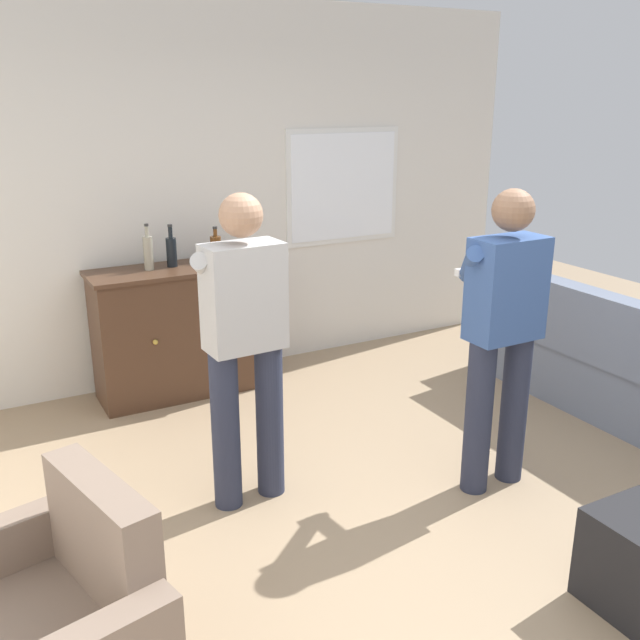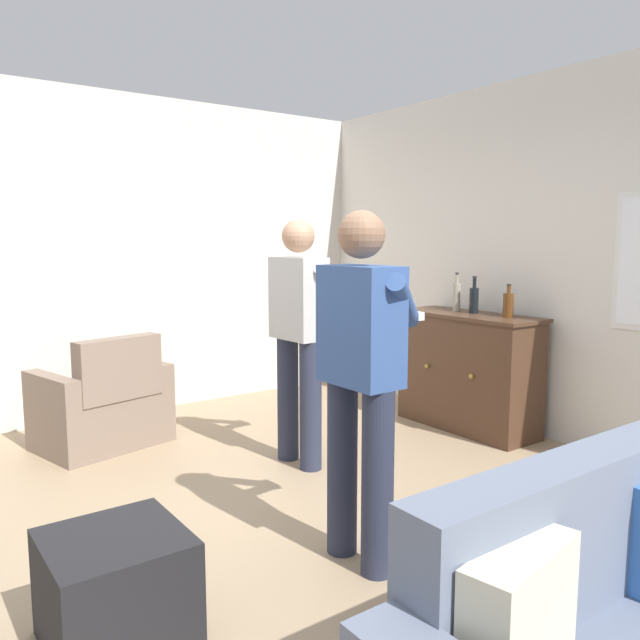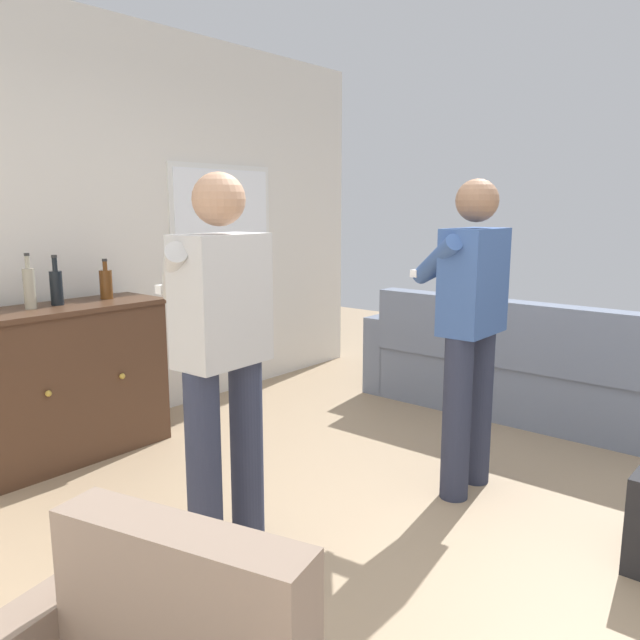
{
  "view_description": "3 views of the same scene",
  "coord_description": "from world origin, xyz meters",
  "px_view_note": "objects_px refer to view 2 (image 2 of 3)",
  "views": [
    {
      "loc": [
        -1.94,
        -2.51,
        2.15
      ],
      "look_at": [
        -0.24,
        0.63,
        0.99
      ],
      "focal_mm": 40.0,
      "sensor_mm": 36.0,
      "label": 1
    },
    {
      "loc": [
        2.83,
        -1.62,
        1.55
      ],
      "look_at": [
        -0.14,
        0.53,
        1.07
      ],
      "focal_mm": 35.0,
      "sensor_mm": 36.0,
      "label": 2
    },
    {
      "loc": [
        -2.35,
        -1.26,
        1.54
      ],
      "look_at": [
        -0.13,
        0.6,
        1.01
      ],
      "focal_mm": 35.0,
      "sensor_mm": 36.0,
      "label": 3
    }
  ],
  "objects_px": {
    "bottle_wine_green": "(457,296)",
    "ottoman": "(116,590)",
    "bottle_liquor_amber": "(474,299)",
    "person_standing_left": "(300,330)",
    "armchair": "(104,409)",
    "sideboard_cabinet": "(468,371)",
    "bottle_spirits_clear": "(508,304)",
    "person_standing_right": "(362,371)"
  },
  "relations": [
    {
      "from": "bottle_wine_green",
      "to": "ottoman",
      "type": "relative_size",
      "value": 0.64
    },
    {
      "from": "ottoman",
      "to": "person_standing_left",
      "type": "bearing_deg",
      "value": 125.78
    },
    {
      "from": "bottle_spirits_clear",
      "to": "person_standing_right",
      "type": "bearing_deg",
      "value": -69.06
    },
    {
      "from": "ottoman",
      "to": "person_standing_right",
      "type": "height_order",
      "value": "person_standing_right"
    },
    {
      "from": "bottle_liquor_amber",
      "to": "ottoman",
      "type": "height_order",
      "value": "bottle_liquor_amber"
    },
    {
      "from": "person_standing_right",
      "to": "bottle_spirits_clear",
      "type": "bearing_deg",
      "value": 110.94
    },
    {
      "from": "ottoman",
      "to": "person_standing_left",
      "type": "distance_m",
      "value": 2.18
    },
    {
      "from": "bottle_liquor_amber",
      "to": "bottle_spirits_clear",
      "type": "bearing_deg",
      "value": 0.71
    },
    {
      "from": "ottoman",
      "to": "person_standing_left",
      "type": "xyz_separation_m",
      "value": [
        -1.2,
        1.67,
        0.72
      ]
    },
    {
      "from": "bottle_liquor_amber",
      "to": "person_standing_left",
      "type": "relative_size",
      "value": 0.18
    },
    {
      "from": "bottle_wine_green",
      "to": "person_standing_left",
      "type": "relative_size",
      "value": 0.19
    },
    {
      "from": "bottle_spirits_clear",
      "to": "person_standing_right",
      "type": "xyz_separation_m",
      "value": [
        0.82,
        -2.14,
        -0.11
      ]
    },
    {
      "from": "armchair",
      "to": "person_standing_right",
      "type": "height_order",
      "value": "person_standing_right"
    },
    {
      "from": "person_standing_left",
      "to": "person_standing_right",
      "type": "xyz_separation_m",
      "value": [
        1.28,
        -0.52,
        0.0
      ]
    },
    {
      "from": "ottoman",
      "to": "bottle_liquor_amber",
      "type": "bearing_deg",
      "value": 108.13
    },
    {
      "from": "person_standing_left",
      "to": "person_standing_right",
      "type": "distance_m",
      "value": 1.38
    },
    {
      "from": "bottle_spirits_clear",
      "to": "person_standing_left",
      "type": "relative_size",
      "value": 0.15
    },
    {
      "from": "ottoman",
      "to": "sideboard_cabinet",
      "type": "bearing_deg",
      "value": 108.41
    },
    {
      "from": "armchair",
      "to": "ottoman",
      "type": "bearing_deg",
      "value": -15.96
    },
    {
      "from": "bottle_liquor_amber",
      "to": "bottle_spirits_clear",
      "type": "height_order",
      "value": "bottle_liquor_amber"
    },
    {
      "from": "bottle_wine_green",
      "to": "bottle_spirits_clear",
      "type": "xyz_separation_m",
      "value": [
        0.5,
        0.02,
        -0.03
      ]
    },
    {
      "from": "ottoman",
      "to": "person_standing_right",
      "type": "distance_m",
      "value": 1.36
    },
    {
      "from": "sideboard_cabinet",
      "to": "bottle_liquor_amber",
      "type": "distance_m",
      "value": 0.59
    },
    {
      "from": "sideboard_cabinet",
      "to": "ottoman",
      "type": "xyz_separation_m",
      "value": [
        1.08,
        -3.24,
        -0.26
      ]
    },
    {
      "from": "armchair",
      "to": "ottoman",
      "type": "distance_m",
      "value": 2.46
    },
    {
      "from": "bottle_spirits_clear",
      "to": "person_standing_right",
      "type": "distance_m",
      "value": 2.3
    },
    {
      "from": "bottle_liquor_amber",
      "to": "person_standing_left",
      "type": "bearing_deg",
      "value": -94.39
    },
    {
      "from": "sideboard_cabinet",
      "to": "person_standing_left",
      "type": "distance_m",
      "value": 1.65
    },
    {
      "from": "person_standing_left",
      "to": "bottle_spirits_clear",
      "type": "bearing_deg",
      "value": 74.27
    },
    {
      "from": "sideboard_cabinet",
      "to": "bottle_spirits_clear",
      "type": "xyz_separation_m",
      "value": [
        0.34,
        0.05,
        0.57
      ]
    },
    {
      "from": "person_standing_right",
      "to": "armchair",
      "type": "bearing_deg",
      "value": -169.01
    },
    {
      "from": "person_standing_right",
      "to": "bottle_wine_green",
      "type": "bearing_deg",
      "value": 121.98
    },
    {
      "from": "armchair",
      "to": "bottle_wine_green",
      "type": "distance_m",
      "value": 2.93
    },
    {
      "from": "armchair",
      "to": "person_standing_left",
      "type": "relative_size",
      "value": 0.6
    },
    {
      "from": "bottle_liquor_amber",
      "to": "person_standing_left",
      "type": "xyz_separation_m",
      "value": [
        -0.12,
        -1.62,
        -0.13
      ]
    },
    {
      "from": "person_standing_right",
      "to": "bottle_liquor_amber",
      "type": "bearing_deg",
      "value": 118.35
    },
    {
      "from": "sideboard_cabinet",
      "to": "bottle_wine_green",
      "type": "xyz_separation_m",
      "value": [
        -0.17,
        0.03,
        0.6
      ]
    },
    {
      "from": "bottle_spirits_clear",
      "to": "ottoman",
      "type": "bearing_deg",
      "value": -77.28
    },
    {
      "from": "person_standing_left",
      "to": "person_standing_right",
      "type": "height_order",
      "value": "same"
    },
    {
      "from": "armchair",
      "to": "sideboard_cabinet",
      "type": "distance_m",
      "value": 2.88
    },
    {
      "from": "bottle_wine_green",
      "to": "bottle_spirits_clear",
      "type": "relative_size",
      "value": 1.26
    },
    {
      "from": "armchair",
      "to": "person_standing_right",
      "type": "bearing_deg",
      "value": 10.99
    }
  ]
}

